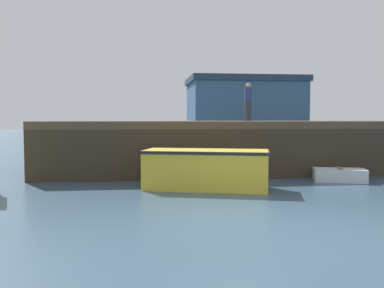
{
  "coord_description": "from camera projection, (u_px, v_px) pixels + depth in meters",
  "views": [
    {
      "loc": [
        -1.92,
        -7.91,
        1.94
      ],
      "look_at": [
        -0.29,
        5.81,
        1.13
      ],
      "focal_mm": 38.98,
      "sensor_mm": 36.0,
      "label": 1
    }
  ],
  "objects": [
    {
      "name": "fishing_boat_near_right",
      "position": [
        206.0,
        168.0,
        11.62
      ],
      "size": [
        3.7,
        2.23,
        1.1
      ],
      "color": "gold",
      "rests_on": "ground"
    },
    {
      "name": "warehouse",
      "position": [
        244.0,
        110.0,
        36.95
      ],
      "size": [
        9.88,
        6.85,
        5.61
      ],
      "color": "#385675",
      "rests_on": "ground"
    },
    {
      "name": "ground",
      "position": [
        242.0,
        221.0,
        8.19
      ],
      "size": [
        120.0,
        160.0,
        0.1
      ],
      "color": "#334C60"
    },
    {
      "name": "rowboat",
      "position": [
        340.0,
        175.0,
        13.04
      ],
      "size": [
        1.72,
        1.21,
        0.44
      ],
      "color": "silver",
      "rests_on": "ground"
    },
    {
      "name": "dockworker",
      "position": [
        248.0,
        102.0,
        18.25
      ],
      "size": [
        0.34,
        0.34,
        1.66
      ],
      "color": "#2D3342",
      "rests_on": "pier"
    },
    {
      "name": "pier",
      "position": [
        241.0,
        129.0,
        16.42
      ],
      "size": [
        14.98,
        7.0,
        1.88
      ],
      "color": "brown",
      "rests_on": "ground"
    }
  ]
}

